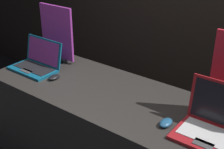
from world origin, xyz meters
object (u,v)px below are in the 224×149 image
(mouse_front, at_px, (54,77))
(mouse_back, at_px, (166,123))
(laptop_front, at_px, (37,62))
(laptop_back, at_px, (214,125))
(promo_stand_front, at_px, (57,35))

(mouse_front, xyz_separation_m, mouse_back, (0.99, -0.02, 0.00))
(laptop_front, relative_size, laptop_back, 1.03)
(mouse_front, relative_size, mouse_back, 0.99)
(laptop_front, distance_m, laptop_back, 1.51)
(promo_stand_front, height_order, laptop_back, promo_stand_front)
(mouse_front, bearing_deg, laptop_front, 168.46)
(mouse_front, height_order, mouse_back, mouse_back)
(mouse_front, relative_size, laptop_back, 0.27)
(laptop_front, distance_m, promo_stand_front, 0.30)
(laptop_front, bearing_deg, mouse_front, -11.54)
(promo_stand_front, xyz_separation_m, laptop_back, (1.51, -0.24, -0.16))
(laptop_front, bearing_deg, laptop_back, 0.19)
(laptop_front, distance_m, mouse_front, 0.26)
(laptop_back, bearing_deg, laptop_front, -179.81)
(laptop_back, bearing_deg, mouse_back, -162.58)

